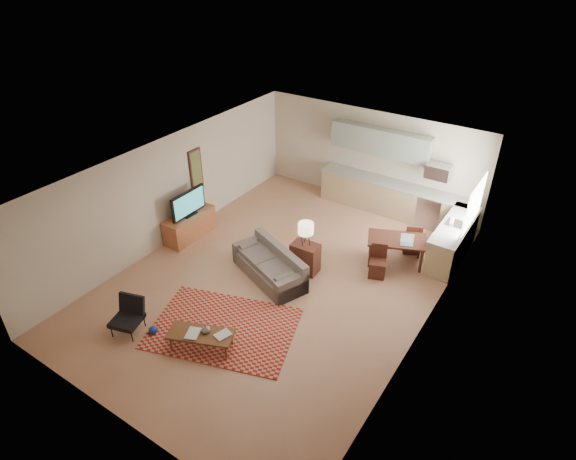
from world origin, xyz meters
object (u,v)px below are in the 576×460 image
Objects in this scene: coffee_table at (201,340)px; armchair at (126,318)px; tv_credenza at (190,225)px; dining_table at (395,251)px; sofa at (269,264)px; console_table at (305,258)px.

coffee_table is 1.58m from armchair.
tv_credenza is at bearing 96.75° from armchair.
coffee_table is at bearing -136.09° from dining_table.
sofa is 3.24m from armchair.
armchair is 3.54m from tv_credenza.
tv_credenza is at bearing 177.46° from dining_table.
sofa is 2.51m from coffee_table.
coffee_table is at bearing 0.80° from armchair.
tv_credenza is 3.27m from console_table.
console_table reaches higher than tv_credenza.
sofa is 1.44× the size of tv_credenza.
armchair is 4.07m from console_table.
dining_table is (2.16, 2.10, -0.02)m from sofa.
sofa is 2.71m from tv_credenza.
tv_credenza reaches higher than coffee_table.
tv_credenza is (-2.90, 2.78, 0.14)m from coffee_table.
console_table reaches higher than sofa.
armchair reaches higher than dining_table.
coffee_table is 1.72× the size of armchair.
armchair is 0.50× the size of tv_credenza.
dining_table is (1.96, 4.59, 0.15)m from coffee_table.
console_table reaches higher than dining_table.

